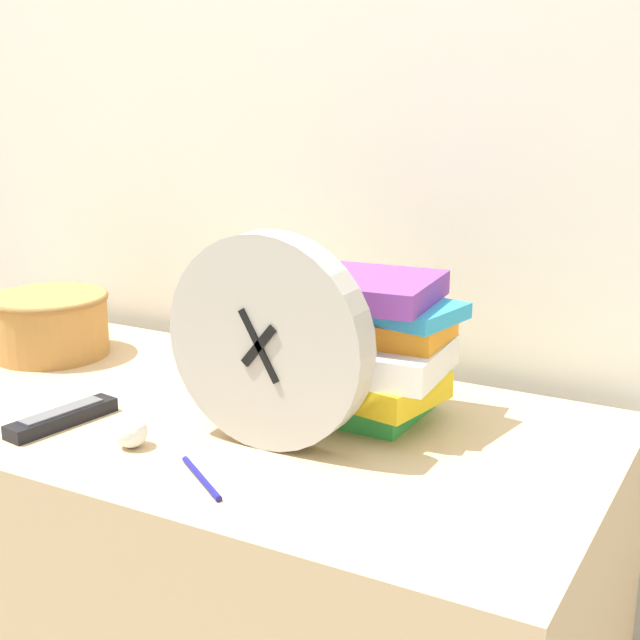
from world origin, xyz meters
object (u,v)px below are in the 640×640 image
object	(u,v)px
desk_clock	(268,342)
tv_remote	(62,418)
basket	(50,322)
crumpled_paper_ball	(131,432)
pen	(201,478)
book_stack	(368,348)

from	to	relation	value
desk_clock	tv_remote	xyz separation A→B (m)	(-0.30, -0.08, -0.14)
basket	crumpled_paper_ball	world-z (taller)	basket
crumpled_paper_ball	pen	world-z (taller)	crumpled_paper_ball
desk_clock	book_stack	distance (m)	0.18
book_stack	tv_remote	xyz separation A→B (m)	(-0.37, -0.24, -0.09)
tv_remote	crumpled_paper_ball	distance (m)	0.14
desk_clock	crumpled_paper_ball	bearing A→B (deg)	-148.87
book_stack	basket	distance (m)	0.63
pen	book_stack	bearing A→B (deg)	74.13
desk_clock	book_stack	world-z (taller)	desk_clock
desk_clock	pen	distance (m)	0.20
tv_remote	desk_clock	bearing A→B (deg)	15.30
tv_remote	crumpled_paper_ball	bearing A→B (deg)	-5.69
book_stack	crumpled_paper_ball	world-z (taller)	book_stack
crumpled_paper_ball	pen	size ratio (longest dim) A/B	0.40
desk_clock	basket	bearing A→B (deg)	164.17
desk_clock	basket	world-z (taller)	desk_clock
basket	book_stack	bearing A→B (deg)	0.08
desk_clock	tv_remote	bearing A→B (deg)	-164.70
desk_clock	basket	size ratio (longest dim) A/B	1.39
basket	tv_remote	size ratio (longest dim) A/B	1.20
basket	crumpled_paper_ball	size ratio (longest dim) A/B	4.76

